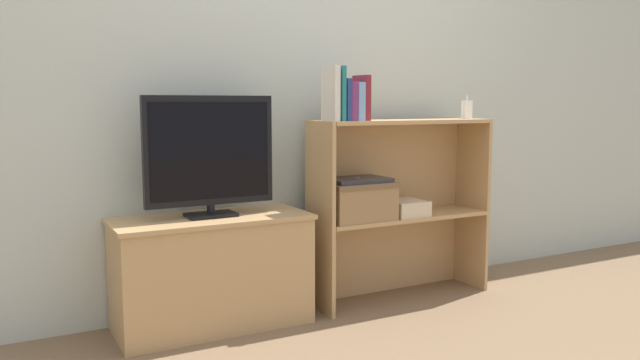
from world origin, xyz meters
The scene contains 16 objects.
ground_plane centered at (0.00, 0.00, 0.00)m, with size 16.00×16.00×0.00m, color brown.
wall_back centered at (0.00, 0.41, 1.20)m, with size 10.00×0.05×2.40m.
tv_stand centered at (-0.54, 0.19, 0.26)m, with size 0.89×0.40×0.51m.
tv centered at (-0.54, 0.19, 0.80)m, with size 0.59×0.14×0.55m.
bookshelf_lower_tier centered at (0.48, 0.20, 0.28)m, with size 0.98×0.28×0.44m.
bookshelf_upper_tier centered at (0.48, 0.20, 0.75)m, with size 0.98×0.28×0.50m.
book_ivory centered at (0.04, 0.10, 1.07)m, with size 0.03×0.14×0.26m.
book_teal centered at (0.07, 0.10, 1.07)m, with size 0.02×0.16×0.26m.
book_navy centered at (0.10, 0.10, 1.04)m, with size 0.02×0.16×0.20m.
book_plum centered at (0.13, 0.10, 1.03)m, with size 0.04×0.14×0.19m.
book_skyblue centered at (0.17, 0.10, 1.03)m, with size 0.04×0.14×0.18m.
book_maroon centered at (0.21, 0.10, 1.05)m, with size 0.03×0.13×0.22m.
baby_monitor centered at (0.91, 0.14, 0.99)m, with size 0.05×0.04×0.13m.
storage_basket_left centered at (0.20, 0.13, 0.55)m, with size 0.35×0.25×0.19m.
laptop centered at (0.20, 0.13, 0.65)m, with size 0.30×0.21×0.02m.
magazine_stack centered at (0.49, 0.12, 0.48)m, with size 0.19×0.21×0.08m.
Camera 1 is at (-1.42, -2.50, 1.03)m, focal length 35.00 mm.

